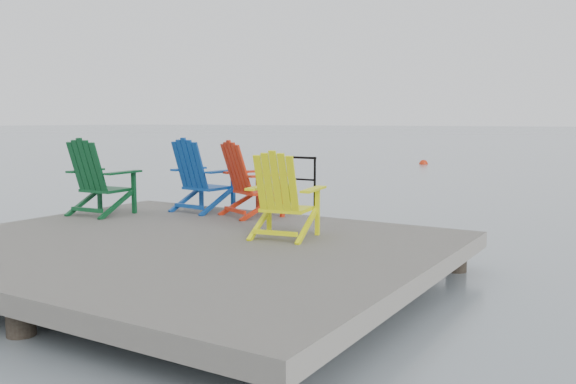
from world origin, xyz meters
The scene contains 8 objects.
ground centered at (0.00, 0.00, 0.00)m, with size 400.00×400.00×0.00m, color slate.
dock centered at (0.00, 0.00, 0.35)m, with size 6.00×5.00×1.40m.
handrail centered at (0.25, 2.45, 1.04)m, with size 0.48×0.04×0.90m.
chair_green centered at (-2.42, 0.87, 1.08)m, with size 0.95×0.89×1.14m.
chair_blue centered at (-1.32, 1.95, 1.07)m, with size 0.97×0.90×1.14m.
chair_red centered at (-0.39, 1.97, 1.06)m, with size 1.09×1.05×1.11m.
chair_yellow centered at (0.95, 0.77, 1.03)m, with size 0.93×0.88×1.05m.
buoy_b centered at (-4.05, 20.69, 0.00)m, with size 0.39×0.39×0.39m, color red.
Camera 1 is at (4.84, -5.50, 1.94)m, focal length 38.00 mm.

